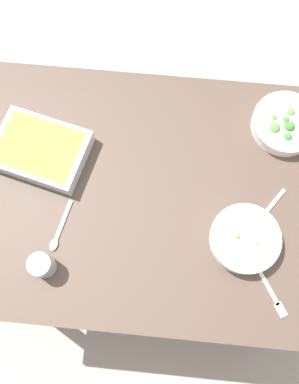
{
  "coord_description": "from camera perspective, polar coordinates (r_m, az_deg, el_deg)",
  "views": [
    {
      "loc": [
        0.04,
        -0.38,
        1.99
      ],
      "look_at": [
        0.0,
        0.0,
        0.74
      ],
      "focal_mm": 36.67,
      "sensor_mm": 36.0,
      "label": 1
    }
  ],
  "objects": [
    {
      "name": "broccoli_bowl",
      "position": [
        1.44,
        19.15,
        9.37
      ],
      "size": [
        0.23,
        0.23,
        0.07
      ],
      "color": "white",
      "rests_on": "dining_table"
    },
    {
      "name": "drink_cup",
      "position": [
        1.26,
        -15.31,
        -10.26
      ],
      "size": [
        0.07,
        0.07,
        0.08
      ],
      "color": "#B2BCC6",
      "rests_on": "dining_table"
    },
    {
      "name": "baking_dish",
      "position": [
        1.37,
        -15.55,
        5.94
      ],
      "size": [
        0.34,
        0.28,
        0.06
      ],
      "color": "silver",
      "rests_on": "dining_table"
    },
    {
      "name": "spoon_by_stew",
      "position": [
        1.33,
        16.32,
        -3.14
      ],
      "size": [
        0.12,
        0.15,
        0.01
      ],
      "color": "silver",
      "rests_on": "dining_table"
    },
    {
      "name": "spoon_by_broccoli",
      "position": [
        1.46,
        19.92,
        7.66
      ],
      "size": [
        0.13,
        0.15,
        0.01
      ],
      "color": "silver",
      "rests_on": "dining_table"
    },
    {
      "name": "dining_table",
      "position": [
        1.39,
        0.0,
        -1.07
      ],
      "size": [
        1.2,
        0.9,
        0.74
      ],
      "color": "#4C3D33",
      "rests_on": "ground_plane"
    },
    {
      "name": "ground_plane",
      "position": [
        2.02,
        0.0,
        -6.08
      ],
      "size": [
        6.0,
        6.0,
        0.0
      ],
      "primitive_type": "plane",
      "color": "#9E9389"
    },
    {
      "name": "stew_bowl",
      "position": [
        1.27,
        13.68,
        -6.65
      ],
      "size": [
        0.22,
        0.22,
        0.06
      ],
      "color": "white",
      "rests_on": "dining_table"
    },
    {
      "name": "fork_on_table",
      "position": [
        1.3,
        17.36,
        -13.94
      ],
      "size": [
        0.11,
        0.16,
        0.01
      ],
      "color": "silver",
      "rests_on": "dining_table"
    },
    {
      "name": "spoon_spare",
      "position": [
        1.3,
        -13.09,
        -5.77
      ],
      "size": [
        0.06,
        0.18,
        0.01
      ],
      "color": "silver",
      "rests_on": "dining_table"
    }
  ]
}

